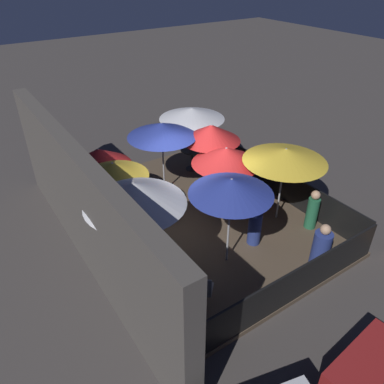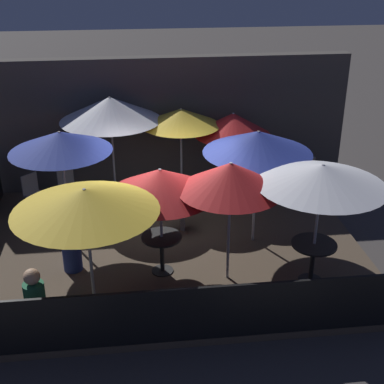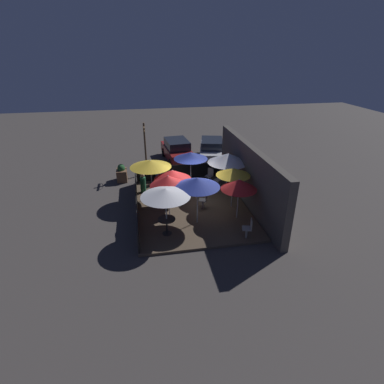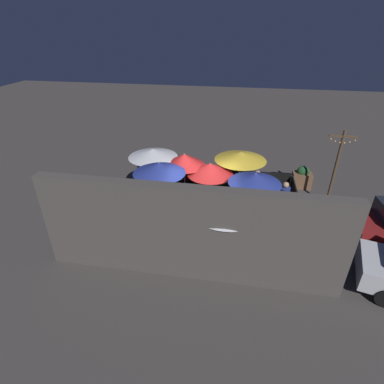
{
  "view_description": "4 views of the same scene",
  "coord_description": "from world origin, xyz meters",
  "px_view_note": "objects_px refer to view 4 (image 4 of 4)",
  "views": [
    {
      "loc": [
        -7.31,
        4.98,
        6.64
      ],
      "look_at": [
        -0.19,
        0.21,
        1.16
      ],
      "focal_mm": 35.0,
      "sensor_mm": 36.0,
      "label": 1
    },
    {
      "loc": [
        -0.61,
        -9.29,
        5.68
      ],
      "look_at": [
        0.53,
        0.28,
        1.13
      ],
      "focal_mm": 50.0,
      "sensor_mm": 36.0,
      "label": 2
    },
    {
      "loc": [
        14.0,
        -2.54,
        7.77
      ],
      "look_at": [
        0.84,
        -0.11,
        1.34
      ],
      "focal_mm": 28.0,
      "sensor_mm": 36.0,
      "label": 3
    },
    {
      "loc": [
        -1.36,
        10.22,
        7.18
      ],
      "look_at": [
        0.46,
        -0.14,
        1.22
      ],
      "focal_mm": 28.0,
      "sensor_mm": 36.0,
      "label": 4
    }
  ],
  "objects_px": {
    "light_post": "(336,165)",
    "patio_chair_2": "(191,215)",
    "patio_umbrella_6": "(179,201)",
    "dining_table_0": "(155,183)",
    "patio_umbrella_4": "(159,168)",
    "patio_umbrella_2": "(241,156)",
    "patio_umbrella_7": "(255,178)",
    "patio_umbrella_5": "(146,201)",
    "patio_chair_1": "(103,226)",
    "patio_umbrella_8": "(227,203)",
    "patio_chair_3": "(256,245)",
    "dining_table_1": "(209,195)",
    "patio_umbrella_3": "(184,160)",
    "patron_0": "(284,196)",
    "patio_umbrella_1": "(210,169)",
    "patio_chair_0": "(276,241)",
    "patio_umbrella_0": "(153,153)",
    "patron_1": "(248,203)",
    "planter_box": "(302,178)",
    "patron_2": "(256,183)"
  },
  "relations": [
    {
      "from": "patio_chair_0",
      "to": "patio_chair_1",
      "type": "distance_m",
      "value": 6.27
    },
    {
      "from": "patio_umbrella_1",
      "to": "light_post",
      "type": "bearing_deg",
      "value": -167.25
    },
    {
      "from": "patio_umbrella_3",
      "to": "patio_umbrella_6",
      "type": "bearing_deg",
      "value": 98.31
    },
    {
      "from": "planter_box",
      "to": "light_post",
      "type": "height_order",
      "value": "light_post"
    },
    {
      "from": "patio_umbrella_8",
      "to": "patio_chair_3",
      "type": "relative_size",
      "value": 2.62
    },
    {
      "from": "planter_box",
      "to": "patron_1",
      "type": "bearing_deg",
      "value": 49.53
    },
    {
      "from": "patio_umbrella_4",
      "to": "patio_umbrella_2",
      "type": "bearing_deg",
      "value": -147.64
    },
    {
      "from": "dining_table_1",
      "to": "patio_umbrella_3",
      "type": "bearing_deg",
      "value": -16.33
    },
    {
      "from": "patio_chair_3",
      "to": "patio_umbrella_2",
      "type": "bearing_deg",
      "value": -22.21
    },
    {
      "from": "light_post",
      "to": "patio_umbrella_6",
      "type": "bearing_deg",
      "value": 35.8
    },
    {
      "from": "patio_umbrella_2",
      "to": "patron_2",
      "type": "distance_m",
      "value": 1.77
    },
    {
      "from": "patio_umbrella_3",
      "to": "patron_0",
      "type": "relative_size",
      "value": 1.84
    },
    {
      "from": "patio_chair_1",
      "to": "planter_box",
      "type": "relative_size",
      "value": 0.84
    },
    {
      "from": "patio_umbrella_0",
      "to": "patio_umbrella_5",
      "type": "xyz_separation_m",
      "value": [
        -0.79,
        3.58,
        -0.26
      ]
    },
    {
      "from": "patio_umbrella_4",
      "to": "light_post",
      "type": "bearing_deg",
      "value": -163.54
    },
    {
      "from": "patio_umbrella_6",
      "to": "patio_umbrella_7",
      "type": "height_order",
      "value": "patio_umbrella_7"
    },
    {
      "from": "patio_umbrella_6",
      "to": "dining_table_0",
      "type": "bearing_deg",
      "value": -61.85
    },
    {
      "from": "patio_umbrella_6",
      "to": "light_post",
      "type": "distance_m",
      "value": 7.19
    },
    {
      "from": "patio_umbrella_4",
      "to": "patio_chair_1",
      "type": "height_order",
      "value": "patio_umbrella_4"
    },
    {
      "from": "patron_1",
      "to": "patio_umbrella_6",
      "type": "bearing_deg",
      "value": 64.25
    },
    {
      "from": "patio_umbrella_0",
      "to": "patron_2",
      "type": "xyz_separation_m",
      "value": [
        -4.64,
        -0.89,
        -1.53
      ]
    },
    {
      "from": "light_post",
      "to": "patio_chair_2",
      "type": "bearing_deg",
      "value": 25.52
    },
    {
      "from": "dining_table_1",
      "to": "patio_chair_0",
      "type": "height_order",
      "value": "patio_chair_0"
    },
    {
      "from": "dining_table_0",
      "to": "patio_chair_1",
      "type": "distance_m",
      "value": 3.64
    },
    {
      "from": "patio_umbrella_7",
      "to": "patio_chair_3",
      "type": "relative_size",
      "value": 2.51
    },
    {
      "from": "patio_umbrella_5",
      "to": "patio_chair_1",
      "type": "relative_size",
      "value": 2.2
    },
    {
      "from": "patio_umbrella_1",
      "to": "patron_2",
      "type": "bearing_deg",
      "value": -143.1
    },
    {
      "from": "patio_umbrella_3",
      "to": "patio_umbrella_4",
      "type": "height_order",
      "value": "patio_umbrella_4"
    },
    {
      "from": "patio_umbrella_2",
      "to": "patio_umbrella_7",
      "type": "relative_size",
      "value": 0.95
    },
    {
      "from": "patio_umbrella_4",
      "to": "patio_chair_2",
      "type": "relative_size",
      "value": 2.53
    },
    {
      "from": "patio_umbrella_6",
      "to": "light_post",
      "type": "relative_size",
      "value": 0.63
    },
    {
      "from": "patio_umbrella_3",
      "to": "patio_chair_3",
      "type": "xyz_separation_m",
      "value": [
        -3.1,
        3.36,
        -1.48
      ]
    },
    {
      "from": "patio_umbrella_8",
      "to": "dining_table_0",
      "type": "distance_m",
      "value": 5.43
    },
    {
      "from": "patio_umbrella_7",
      "to": "patio_chair_1",
      "type": "bearing_deg",
      "value": 16.6
    },
    {
      "from": "dining_table_1",
      "to": "patio_chair_1",
      "type": "bearing_deg",
      "value": 38.56
    },
    {
      "from": "patio_chair_0",
      "to": "patio_umbrella_1",
      "type": "bearing_deg",
      "value": 0.0
    },
    {
      "from": "patio_umbrella_6",
      "to": "patio_umbrella_5",
      "type": "bearing_deg",
      "value": -3.91
    },
    {
      "from": "patio_umbrella_3",
      "to": "patio_umbrella_6",
      "type": "xyz_separation_m",
      "value": [
        -0.49,
        3.38,
        0.01
      ]
    },
    {
      "from": "patio_umbrella_1",
      "to": "patio_chair_1",
      "type": "height_order",
      "value": "patio_umbrella_1"
    },
    {
      "from": "dining_table_1",
      "to": "patio_chair_3",
      "type": "height_order",
      "value": "patio_chair_3"
    },
    {
      "from": "patio_umbrella_5",
      "to": "patio_umbrella_4",
      "type": "bearing_deg",
      "value": -87.71
    },
    {
      "from": "patio_umbrella_5",
      "to": "patron_1",
      "type": "distance_m",
      "value": 4.59
    },
    {
      "from": "patio_umbrella_0",
      "to": "patio_umbrella_4",
      "type": "distance_m",
      "value": 1.71
    },
    {
      "from": "dining_table_0",
      "to": "patio_chair_3",
      "type": "relative_size",
      "value": 0.85
    },
    {
      "from": "patio_umbrella_6",
      "to": "patron_0",
      "type": "height_order",
      "value": "patio_umbrella_6"
    },
    {
      "from": "dining_table_1",
      "to": "patio_chair_0",
      "type": "distance_m",
      "value": 3.73
    },
    {
      "from": "patio_umbrella_4",
      "to": "patio_chair_3",
      "type": "distance_m",
      "value": 4.67
    },
    {
      "from": "patio_umbrella_3",
      "to": "patron_0",
      "type": "height_order",
      "value": "patio_umbrella_3"
    },
    {
      "from": "dining_table_0",
      "to": "patio_chair_2",
      "type": "distance_m",
      "value": 3.02
    },
    {
      "from": "patio_umbrella_0",
      "to": "patio_umbrella_2",
      "type": "height_order",
      "value": "patio_umbrella_0"
    }
  ]
}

